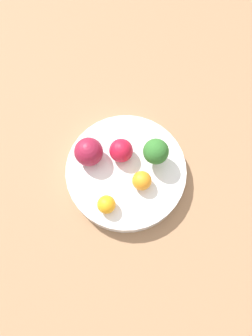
% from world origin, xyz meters
% --- Properties ---
extents(ground_plane, '(6.00, 6.00, 0.00)m').
position_xyz_m(ground_plane, '(0.00, 0.00, 0.00)').
color(ground_plane, gray).
extents(table_surface, '(1.20, 1.20, 0.02)m').
position_xyz_m(table_surface, '(0.00, 0.00, 0.01)').
color(table_surface, '#936D4C').
rests_on(table_surface, ground_plane).
extents(bowl, '(0.25, 0.25, 0.04)m').
position_xyz_m(bowl, '(0.00, 0.00, 0.04)').
color(bowl, white).
rests_on(bowl, table_surface).
extents(broccoli, '(0.05, 0.05, 0.07)m').
position_xyz_m(broccoli, '(-0.05, 0.04, 0.10)').
color(broccoli, '#8CB76B').
rests_on(broccoli, bowl).
extents(apple_red, '(0.05, 0.05, 0.05)m').
position_xyz_m(apple_red, '(-0.02, -0.02, 0.08)').
color(apple_red, '#B7142D').
rests_on(apple_red, bowl).
extents(apple_green, '(0.06, 0.06, 0.06)m').
position_xyz_m(apple_green, '(0.01, -0.08, 0.09)').
color(apple_green, maroon).
rests_on(apple_green, bowl).
extents(orange_front, '(0.04, 0.04, 0.04)m').
position_xyz_m(orange_front, '(0.01, 0.04, 0.08)').
color(orange_front, orange).
rests_on(orange_front, bowl).
extents(orange_back, '(0.04, 0.04, 0.04)m').
position_xyz_m(orange_back, '(0.09, -0.00, 0.08)').
color(orange_back, orange).
rests_on(orange_back, bowl).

